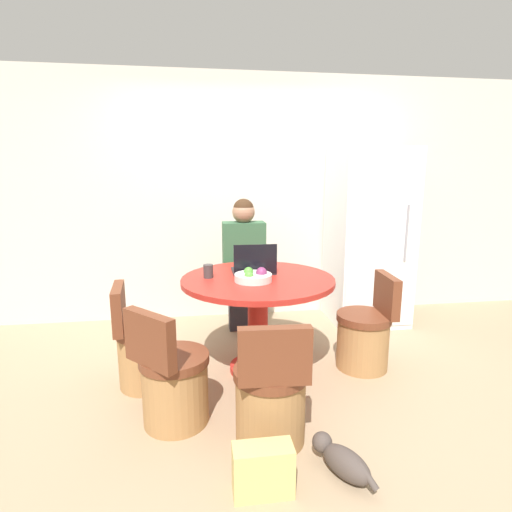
# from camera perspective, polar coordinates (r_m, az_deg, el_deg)

# --- Properties ---
(ground_plane) EXTENTS (12.00, 12.00, 0.00)m
(ground_plane) POSITION_cam_1_polar(r_m,az_deg,el_deg) (3.25, 0.44, -17.13)
(ground_plane) COLOR #9E8466
(wall_back) EXTENTS (7.00, 0.06, 2.60)m
(wall_back) POSITION_cam_1_polar(r_m,az_deg,el_deg) (4.37, -2.59, 8.16)
(wall_back) COLOR beige
(wall_back) RESTS_ON ground_plane
(refrigerator) EXTENTS (0.76, 0.72, 1.83)m
(refrigerator) POSITION_cam_1_polar(r_m,az_deg,el_deg) (4.36, 15.75, 2.61)
(refrigerator) COLOR white
(refrigerator) RESTS_ON ground_plane
(dining_table) EXTENTS (1.19, 1.19, 0.78)m
(dining_table) POSITION_cam_1_polar(r_m,az_deg,el_deg) (3.14, 0.26, -6.34)
(dining_table) COLOR #B2261E
(dining_table) RESTS_ON ground_plane
(chair_near_camera) EXTENTS (0.44, 0.44, 0.78)m
(chair_near_camera) POSITION_cam_1_polar(r_m,az_deg,el_deg) (2.48, 2.12, -19.77)
(chair_near_camera) COLOR #9E7042
(chair_near_camera) RESTS_ON ground_plane
(chair_right_side) EXTENTS (0.44, 0.44, 0.78)m
(chair_right_side) POSITION_cam_1_polar(r_m,az_deg,el_deg) (3.43, 15.32, -10.94)
(chair_right_side) COLOR #9E7042
(chair_right_side) RESTS_ON ground_plane
(chair_left_side) EXTENTS (0.45, 0.44, 0.78)m
(chair_left_side) POSITION_cam_1_polar(r_m,az_deg,el_deg) (3.17, -15.68, -12.89)
(chair_left_side) COLOR #9E7042
(chair_left_side) RESTS_ON ground_plane
(chair_near_left_corner) EXTENTS (0.51, 0.51, 0.78)m
(chair_near_left_corner) POSITION_cam_1_polar(r_m,az_deg,el_deg) (2.69, -11.77, -17.38)
(chair_near_left_corner) COLOR #9E7042
(chair_near_left_corner) RESTS_ON ground_plane
(person_seated) EXTENTS (0.40, 0.37, 1.34)m
(person_seated) POSITION_cam_1_polar(r_m,az_deg,el_deg) (3.89, -1.82, -0.63)
(person_seated) COLOR #2D2D38
(person_seated) RESTS_ON ground_plane
(laptop) EXTENTS (0.34, 0.26, 0.25)m
(laptop) POSITION_cam_1_polar(r_m,az_deg,el_deg) (3.21, -0.23, -1.59)
(laptop) COLOR #232328
(laptop) RESTS_ON dining_table
(fruit_bowl) EXTENTS (0.28, 0.28, 0.10)m
(fruit_bowl) POSITION_cam_1_polar(r_m,az_deg,el_deg) (2.98, -0.36, -2.95)
(fruit_bowl) COLOR beige
(fruit_bowl) RESTS_ON dining_table
(coffee_cup) EXTENTS (0.08, 0.08, 0.10)m
(coffee_cup) POSITION_cam_1_polar(r_m,az_deg,el_deg) (3.10, -6.84, -2.17)
(coffee_cup) COLOR #383333
(coffee_cup) RESTS_ON dining_table
(cat) EXTENTS (0.27, 0.39, 0.16)m
(cat) POSITION_cam_1_polar(r_m,az_deg,el_deg) (2.41, 12.22, -26.61)
(cat) COLOR #473D38
(cat) RESTS_ON ground_plane
(handbag) EXTENTS (0.30, 0.14, 0.26)m
(handbag) POSITION_cam_1_polar(r_m,az_deg,el_deg) (2.24, 1.01, -28.25)
(handbag) COLOR tan
(handbag) RESTS_ON ground_plane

